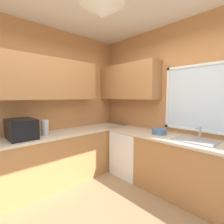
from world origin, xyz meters
TOP-DOWN VIEW (x-y plane):
  - room_shell at (-0.75, 0.51)m, footprint 3.53×3.44m
  - counter_run_left at (-1.40, 0.00)m, footprint 0.65×3.05m
  - counter_run_back at (0.21, 1.35)m, footprint 2.62×0.65m
  - dishwasher at (-0.74, 1.32)m, footprint 0.60×0.60m
  - microwave at (-1.40, -0.41)m, footprint 0.48×0.36m
  - kettle at (-1.38, -0.07)m, footprint 0.11×0.11m
  - sink_assembly at (0.42, 1.36)m, footprint 0.54×0.40m
  - bowl at (-0.16, 1.35)m, footprint 0.23×0.23m

SIDE VIEW (x-z plane):
  - dishwasher at x=-0.74m, z-range 0.00..0.84m
  - counter_run_left at x=-1.40m, z-range 0.00..0.88m
  - counter_run_back at x=0.21m, z-range 0.00..0.88m
  - sink_assembly at x=0.42m, z-range 0.79..0.99m
  - bowl at x=-0.16m, z-range 0.88..0.97m
  - kettle at x=-1.38m, z-range 0.88..1.13m
  - microwave at x=-1.40m, z-range 0.88..1.17m
  - room_shell at x=-0.75m, z-range 0.48..3.28m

